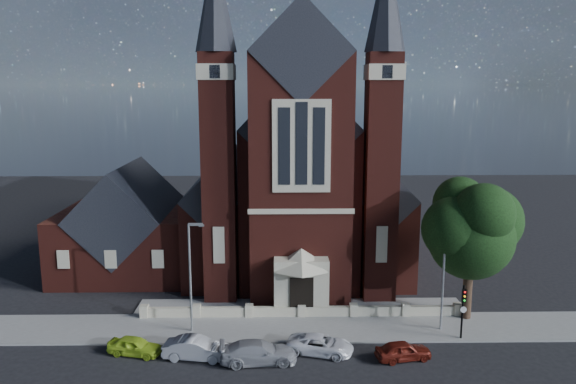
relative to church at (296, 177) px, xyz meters
name	(u,v)px	position (x,y,z in m)	size (l,w,h in m)	color
ground	(298,279)	(0.00, -7.94, -8.19)	(120.00, 120.00, 0.00)	black
pavement_strip	(303,328)	(0.00, -18.44, -8.19)	(60.00, 5.00, 0.12)	slate
forecourt_paving	(301,307)	(0.00, -14.44, -8.19)	(26.00, 3.00, 0.14)	slate
forecourt_wall	(301,317)	(0.00, -16.44, -8.19)	(24.00, 0.40, 0.90)	#AFA68B
church	(296,177)	(0.00, 0.00, 0.00)	(20.01, 34.90, 29.20)	#511C15
parish_hall	(129,229)	(-16.00, -4.94, -4.17)	(12.00, 12.20, 10.24)	#511C15
street_tree	(474,231)	(12.60, -17.23, -1.23)	(6.40, 6.60, 10.70)	black
street_lamp_left	(191,271)	(-7.91, -18.94, -3.59)	(1.16, 0.22, 8.09)	gray
street_lamp_right	(445,270)	(10.09, -18.94, -3.59)	(1.16, 0.22, 8.09)	gray
traffic_signal	(463,305)	(11.00, -20.52, -5.60)	(0.28, 0.42, 4.00)	black
car_lime_van	(135,346)	(-11.25, -22.31, -7.58)	(1.44, 3.57, 1.22)	#ABD32A
car_silver_a	(197,348)	(-7.08, -22.95, -7.48)	(1.50, 4.31, 1.42)	#A0A2A7
car_silver_b	(258,352)	(-3.05, -23.54, -7.47)	(2.00, 4.92, 1.43)	#97999E
car_white_suv	(320,345)	(1.02, -22.32, -7.58)	(2.02, 4.39, 1.22)	white
car_dark_red	(403,351)	(6.32, -23.27, -7.57)	(1.46, 3.62, 1.23)	#611910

